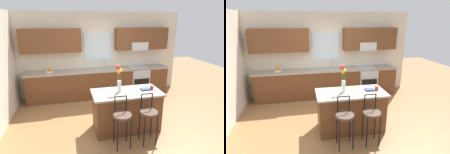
% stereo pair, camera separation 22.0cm
% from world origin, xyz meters
% --- Properties ---
extents(ground_plane, '(14.00, 14.00, 0.00)m').
position_xyz_m(ground_plane, '(0.00, 0.00, 0.00)').
color(ground_plane, olive).
extents(back_wall_assembly, '(5.60, 0.50, 2.70)m').
position_xyz_m(back_wall_assembly, '(0.03, 1.98, 1.51)').
color(back_wall_assembly, beige).
rests_on(back_wall_assembly, ground).
extents(counter_run, '(4.56, 0.64, 0.92)m').
position_xyz_m(counter_run, '(0.00, 1.70, 0.47)').
color(counter_run, brown).
rests_on(counter_run, ground).
extents(sink_faucet, '(0.02, 0.13, 0.23)m').
position_xyz_m(sink_faucet, '(0.17, 1.84, 1.06)').
color(sink_faucet, '#B7BABC').
rests_on(sink_faucet, counter_run).
extents(oven_range, '(0.60, 0.64, 0.92)m').
position_xyz_m(oven_range, '(1.32, 1.68, 0.46)').
color(oven_range, '#B7BABC').
rests_on(oven_range, ground).
extents(kitchen_island, '(1.54, 0.76, 0.92)m').
position_xyz_m(kitchen_island, '(0.24, -0.35, 0.46)').
color(kitchen_island, brown).
rests_on(kitchen_island, ground).
extents(bar_stool_near, '(0.36, 0.36, 1.04)m').
position_xyz_m(bar_stool_near, '(-0.04, -0.94, 0.64)').
color(bar_stool_near, black).
rests_on(bar_stool_near, ground).
extents(bar_stool_middle, '(0.36, 0.36, 1.04)m').
position_xyz_m(bar_stool_middle, '(0.51, -0.94, 0.64)').
color(bar_stool_middle, black).
rests_on(bar_stool_middle, ground).
extents(flower_vase, '(0.14, 0.14, 0.61)m').
position_xyz_m(flower_vase, '(0.07, -0.31, 1.24)').
color(flower_vase, silver).
rests_on(flower_vase, kitchen_island).
extents(mug_ceramic, '(0.08, 0.08, 0.09)m').
position_xyz_m(mug_ceramic, '(0.84, -0.35, 0.97)').
color(mug_ceramic, '#A52D28').
rests_on(mug_ceramic, kitchen_island).
extents(cookbook, '(0.20, 0.15, 0.03)m').
position_xyz_m(cookbook, '(0.68, -0.33, 0.94)').
color(cookbook, navy).
rests_on(cookbook, kitchen_island).
extents(fruit_bowl_oranges, '(0.24, 0.24, 0.16)m').
position_xyz_m(fruit_bowl_oranges, '(-1.55, 1.70, 0.97)').
color(fruit_bowl_oranges, silver).
rests_on(fruit_bowl_oranges, counter_run).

